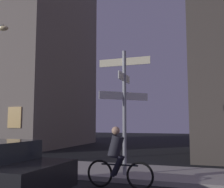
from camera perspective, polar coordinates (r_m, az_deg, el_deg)
The scene contains 4 objects.
sidewalk_kerb at distance 9.49m, azimuth -2.05°, elevation -16.12°, with size 40.00×2.63×0.14m, color #9E9991.
signpost at distance 8.29m, azimuth 2.66°, elevation -1.10°, with size 1.67×1.23×3.84m.
cyclist at distance 7.20m, azimuth 1.20°, elevation -13.87°, with size 1.82×0.32×1.61m.
building_left_block at distance 22.79m, azimuth -19.76°, elevation 9.59°, with size 9.98×9.00×15.49m.
Camera 1 is at (3.40, -2.17, 1.72)m, focal length 42.55 mm.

